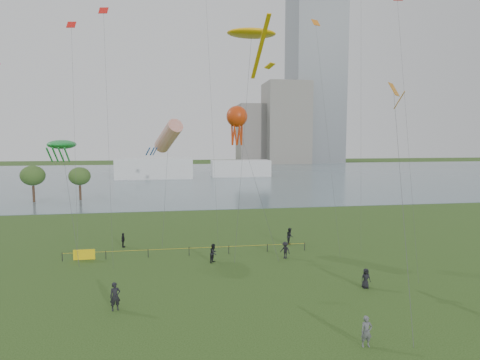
{
  "coord_description": "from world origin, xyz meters",
  "views": [
    {
      "loc": [
        -5.45,
        -24.65,
        11.61
      ],
      "look_at": [
        0.0,
        10.0,
        8.0
      ],
      "focal_mm": 30.0,
      "sensor_mm": 36.0,
      "label": 1
    }
  ],
  "objects": [
    {
      "name": "ground_plane",
      "position": [
        0.0,
        0.0,
        0.0
      ],
      "size": [
        400.0,
        400.0,
        0.0
      ],
      "primitive_type": "plane",
      "color": "#223D13"
    },
    {
      "name": "fence",
      "position": [
        -10.53,
        14.7,
        0.55
      ],
      "size": [
        24.07,
        0.07,
        1.05
      ],
      "color": "black",
      "rests_on": "ground_plane"
    },
    {
      "name": "spectator_a",
      "position": [
        -2.19,
        12.11,
        0.89
      ],
      "size": [
        1.03,
        1.09,
        1.78
      ],
      "primitive_type": "imported",
      "rotation": [
        0.0,
        0.0,
        1.02
      ],
      "color": "black",
      "rests_on": "ground_plane"
    },
    {
      "name": "tower",
      "position": [
        62.0,
        168.0,
        60.0
      ],
      "size": [
        24.0,
        24.0,
        120.0
      ],
      "primitive_type": "cube",
      "color": "slate",
      "rests_on": "ground_plane"
    },
    {
      "name": "small_kites",
      "position": [
        -1.88,
        18.31,
        24.63
      ],
      "size": [
        38.54,
        10.53,
        11.13
      ],
      "color": "red"
    },
    {
      "name": "kite_octopus",
      "position": [
        0.59,
        15.77,
        13.78
      ],
      "size": [
        4.48,
        5.34,
        14.93
      ],
      "rotation": [
        0.0,
        0.0,
        -0.04
      ],
      "color": "#3F3F42"
    },
    {
      "name": "kite_delta",
      "position": [
        12.61,
        6.8,
        14.8
      ],
      "size": [
        6.2,
        13.5,
        16.39
      ],
      "rotation": [
        0.0,
        0.0,
        -0.12
      ],
      "color": "#3F3F42"
    },
    {
      "name": "kite_stingray",
      "position": [
        1.95,
        15.03,
        21.8
      ],
      "size": [
        4.87,
        10.0,
        22.27
      ],
      "rotation": [
        0.0,
        0.0,
        0.27
      ],
      "color": "#3F3F42"
    },
    {
      "name": "spectator_b",
      "position": [
        4.81,
        12.27,
        0.82
      ],
      "size": [
        1.16,
        1.2,
        1.65
      ],
      "primitive_type": "imported",
      "rotation": [
        0.0,
        0.0,
        -0.85
      ],
      "color": "black",
      "rests_on": "ground_plane"
    },
    {
      "name": "pavilion_left",
      "position": [
        -12.0,
        95.0,
        3.0
      ],
      "size": [
        22.0,
        8.0,
        6.0
      ],
      "primitive_type": "cube",
      "color": "white",
      "rests_on": "ground_plane"
    },
    {
      "name": "spectator_g",
      "position": [
        6.74,
        17.36,
        0.91
      ],
      "size": [
        0.85,
        1.01,
        1.82
      ],
      "primitive_type": "imported",
      "rotation": [
        0.0,
        0.0,
        1.37
      ],
      "color": "black",
      "rests_on": "ground_plane"
    },
    {
      "name": "building_low",
      "position": [
        32.0,
        168.0,
        14.0
      ],
      "size": [
        16.0,
        18.0,
        28.0
      ],
      "primitive_type": "cube",
      "color": "slate",
      "rests_on": "ground_plane"
    },
    {
      "name": "building_mid",
      "position": [
        46.0,
        162.0,
        19.0
      ],
      "size": [
        20.0,
        20.0,
        38.0
      ],
      "primitive_type": "cube",
      "color": "slate",
      "rests_on": "ground_plane"
    },
    {
      "name": "kite_creature",
      "position": [
        -17.19,
        19.22,
        11.01
      ],
      "size": [
        4.15,
        9.08,
        11.5
      ],
      "rotation": [
        0.0,
        0.0,
        -0.19
      ],
      "color": "#3F3F42"
    },
    {
      "name": "pavilion_right",
      "position": [
        14.0,
        98.0,
        2.5
      ],
      "size": [
        18.0,
        7.0,
        5.0
      ],
      "primitive_type": "cube",
      "color": "silver",
      "rests_on": "ground_plane"
    },
    {
      "name": "spectator_d",
      "position": [
        8.95,
        3.74,
        0.78
      ],
      "size": [
        0.78,
        0.52,
        1.56
      ],
      "primitive_type": "imported",
      "rotation": [
        0.0,
        0.0,
        0.03
      ],
      "color": "black",
      "rests_on": "ground_plane"
    },
    {
      "name": "kite_windsock",
      "position": [
        -6.35,
        19.67,
        11.88
      ],
      "size": [
        4.17,
        4.98,
        13.74
      ],
      "rotation": [
        0.0,
        0.0,
        -0.12
      ],
      "color": "#3F3F42"
    },
    {
      "name": "lake",
      "position": [
        0.0,
        100.0,
        0.02
      ],
      "size": [
        400.0,
        120.0,
        0.08
      ],
      "primitive_type": "cube",
      "color": "slate",
      "rests_on": "ground_plane"
    },
    {
      "name": "spectator_f",
      "position": [
        -9.75,
        2.53,
        0.97
      ],
      "size": [
        0.82,
        0.67,
        1.94
      ],
      "primitive_type": "imported",
      "rotation": [
        0.0,
        0.0,
        0.33
      ],
      "color": "black",
      "rests_on": "ground_plane"
    },
    {
      "name": "spectator_c",
      "position": [
        -11.32,
        18.86,
        0.78
      ],
      "size": [
        0.51,
        0.97,
        1.57
      ],
      "primitive_type": "imported",
      "rotation": [
        0.0,
        0.0,
        1.42
      ],
      "color": "black",
      "rests_on": "ground_plane"
    },
    {
      "name": "kite_flyer",
      "position": [
        4.87,
        -4.61,
        0.88
      ],
      "size": [
        0.67,
        0.47,
        1.76
      ],
      "primitive_type": "imported",
      "rotation": [
        0.0,
        0.0,
        -0.07
      ],
      "color": "#595B60",
      "rests_on": "ground_plane"
    }
  ]
}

